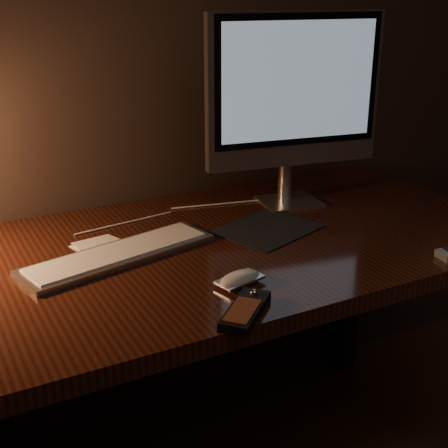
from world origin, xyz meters
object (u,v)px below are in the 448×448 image
keyboard (119,254)px  media_remote (245,310)px  mouse (240,280)px  desk (183,284)px  monitor (295,94)px

keyboard → media_remote: (0.12, -0.36, 0.00)m
mouse → desk: bearing=76.3°
monitor → desk: bearing=-159.0°
keyboard → mouse: 0.30m
desk → mouse: 0.32m
mouse → keyboard: bearing=111.9°
desk → media_remote: size_ratio=10.78×
desk → mouse: mouse is taller
desk → mouse: (-0.00, -0.29, 0.14)m
monitor → keyboard: monitor is taller
monitor → keyboard: bearing=-158.0°
desk → keyboard: 0.23m
desk → media_remote: bearing=-97.7°
desk → keyboard: keyboard is taller
desk → media_remote: media_remote is taller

